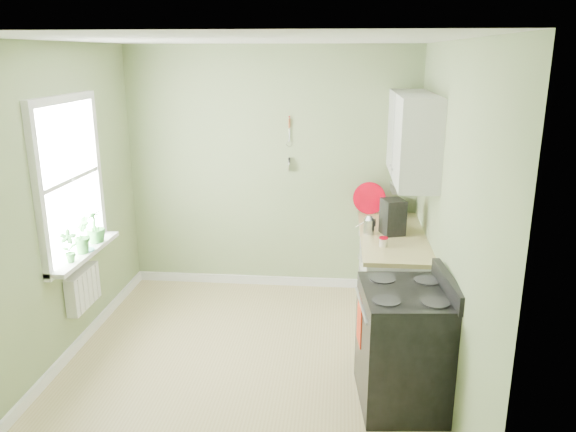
# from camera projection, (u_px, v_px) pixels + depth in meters

# --- Properties ---
(floor) EXTENTS (3.20, 3.60, 0.02)m
(floor) POSITION_uv_depth(u_px,v_px,m) (247.00, 366.00, 4.87)
(floor) COLOR tan
(floor) RESTS_ON ground
(ceiling) EXTENTS (3.20, 3.60, 0.02)m
(ceiling) POSITION_uv_depth(u_px,v_px,m) (240.00, 38.00, 4.11)
(ceiling) COLOR white
(ceiling) RESTS_ON wall_back
(wall_back) EXTENTS (3.20, 0.02, 2.70)m
(wall_back) POSITION_uv_depth(u_px,v_px,m) (272.00, 171.00, 6.22)
(wall_back) COLOR #8B9C6A
(wall_back) RESTS_ON floor
(wall_left) EXTENTS (0.02, 3.60, 2.70)m
(wall_left) POSITION_uv_depth(u_px,v_px,m) (52.00, 211.00, 4.63)
(wall_left) COLOR #8B9C6A
(wall_left) RESTS_ON floor
(wall_right) EXTENTS (0.02, 3.60, 2.70)m
(wall_right) POSITION_uv_depth(u_px,v_px,m) (449.00, 222.00, 4.34)
(wall_right) COLOR #8B9C6A
(wall_right) RESTS_ON floor
(base_cabinets) EXTENTS (0.60, 1.60, 0.87)m
(base_cabinets) POSITION_uv_depth(u_px,v_px,m) (392.00, 280.00, 5.58)
(base_cabinets) COLOR silver
(base_cabinets) RESTS_ON floor
(countertop) EXTENTS (0.64, 1.60, 0.04)m
(countertop) POSITION_uv_depth(u_px,v_px,m) (393.00, 236.00, 5.45)
(countertop) COLOR #CABA7B
(countertop) RESTS_ON base_cabinets
(upper_cabinets) EXTENTS (0.35, 1.40, 0.80)m
(upper_cabinets) POSITION_uv_depth(u_px,v_px,m) (412.00, 137.00, 5.27)
(upper_cabinets) COLOR silver
(upper_cabinets) RESTS_ON wall_right
(window) EXTENTS (0.06, 1.14, 1.44)m
(window) POSITION_uv_depth(u_px,v_px,m) (69.00, 180.00, 4.86)
(window) COLOR white
(window) RESTS_ON wall_left
(window_sill) EXTENTS (0.18, 1.14, 0.04)m
(window_sill) POSITION_uv_depth(u_px,v_px,m) (85.00, 253.00, 5.04)
(window_sill) COLOR white
(window_sill) RESTS_ON wall_left
(radiator) EXTENTS (0.12, 0.50, 0.35)m
(radiator) POSITION_uv_depth(u_px,v_px,m) (83.00, 289.00, 5.09)
(radiator) COLOR white
(radiator) RESTS_ON wall_left
(wall_utensils) EXTENTS (0.02, 0.14, 0.58)m
(wall_utensils) POSITION_uv_depth(u_px,v_px,m) (289.00, 152.00, 6.11)
(wall_utensils) COLOR #CABA7B
(wall_utensils) RESTS_ON wall_back
(stove) EXTENTS (0.73, 0.81, 1.05)m
(stove) POSITION_uv_depth(u_px,v_px,m) (405.00, 346.00, 4.25)
(stove) COLOR black
(stove) RESTS_ON floor
(stand_mixer) EXTENTS (0.21, 0.34, 0.39)m
(stand_mixer) POSITION_uv_depth(u_px,v_px,m) (396.00, 199.00, 6.10)
(stand_mixer) COLOR #B2B2B7
(stand_mixer) RESTS_ON countertop
(kettle) EXTENTS (0.18, 0.10, 0.18)m
(kettle) POSITION_uv_depth(u_px,v_px,m) (369.00, 225.00, 5.45)
(kettle) COLOR silver
(kettle) RESTS_ON countertop
(coffee_maker) EXTENTS (0.26, 0.27, 0.35)m
(coffee_maker) POSITION_uv_depth(u_px,v_px,m) (393.00, 218.00, 5.42)
(coffee_maker) COLOR black
(coffee_maker) RESTS_ON countertop
(red_tray) EXTENTS (0.35, 0.09, 0.35)m
(red_tray) POSITION_uv_depth(u_px,v_px,m) (369.00, 198.00, 6.11)
(red_tray) COLOR #A80011
(red_tray) RESTS_ON countertop
(jar) EXTENTS (0.08, 0.08, 0.09)m
(jar) POSITION_uv_depth(u_px,v_px,m) (383.00, 242.00, 5.10)
(jar) COLOR #C0B696
(jar) RESTS_ON countertop
(plant_a) EXTENTS (0.18, 0.16, 0.29)m
(plant_a) POSITION_uv_depth(u_px,v_px,m) (69.00, 246.00, 4.71)
(plant_a) COLOR #317630
(plant_a) RESTS_ON window_sill
(plant_b) EXTENTS (0.20, 0.22, 0.33)m
(plant_b) POSITION_uv_depth(u_px,v_px,m) (82.00, 235.00, 4.94)
(plant_b) COLOR #317630
(plant_b) RESTS_ON window_sill
(plant_c) EXTENTS (0.22, 0.22, 0.31)m
(plant_c) POSITION_uv_depth(u_px,v_px,m) (95.00, 226.00, 5.22)
(plant_c) COLOR #317630
(plant_c) RESTS_ON window_sill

